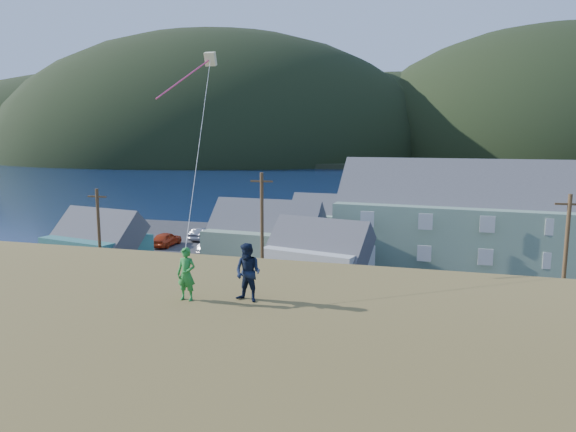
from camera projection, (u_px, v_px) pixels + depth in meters
The scene contains 16 objects.
ground at pixel (317, 322), 33.77m from camera, with size 900.00×900.00×0.00m, color #0A1638.
grass_strip at pixel (310, 333), 31.86m from camera, with size 110.00×8.00×0.10m, color #4C3D19.
waterfront_lot at pixel (356, 262), 49.93m from camera, with size 72.00×36.00×0.12m, color #28282B.
wharf at pixel (338, 220), 73.37m from camera, with size 26.00×14.00×0.90m, color gray.
far_shore at pixel (424, 155), 347.52m from camera, with size 900.00×320.00×2.00m, color black.
far_hills at pixel (487, 157), 289.60m from camera, with size 760.00×265.00×143.00m.
lodge at pixel (529, 220), 46.43m from camera, with size 35.42×12.97×12.19m.
shed_teal at pixel (97, 242), 47.13m from camera, with size 9.66×7.65×6.80m.
shed_palegreen_near at pixel (265, 237), 47.91m from camera, with size 10.93×7.36×7.64m.
shed_white at pixel (319, 255), 42.09m from camera, with size 9.31×7.24×6.60m.
shed_palegreen_far at pixel (330, 218), 62.02m from camera, with size 9.99×6.09×6.49m.
utility_poles at pixel (293, 249), 35.09m from camera, with size 32.44×0.24×9.59m.
parked_cars at pixel (262, 241), 56.54m from camera, with size 27.33×11.94×1.57m.
kite_flyer_green at pixel (186, 274), 15.22m from camera, with size 0.58×0.38×1.59m, color #23802F.
kite_flyer_navy at pixel (248, 273), 15.11m from camera, with size 0.85×0.66×1.74m, color #121B32.
kite_rig at pixel (206, 64), 21.39m from camera, with size 1.80×3.85×10.01m.
Camera 1 is at (6.97, -31.64, 11.97)m, focal length 32.00 mm.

